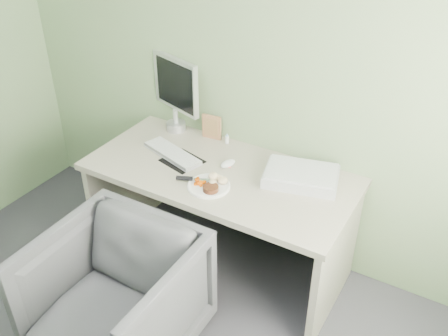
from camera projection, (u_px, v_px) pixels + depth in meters
The scene contains 15 objects.
wall_back at pixel (252, 51), 2.87m from camera, with size 3.50×3.50×0.00m, color gray.
desk at pixel (220, 196), 3.03m from camera, with size 1.60×0.75×0.73m.
plate at pixel (209, 186), 2.79m from camera, with size 0.24×0.24×0.01m, color white.
steak at pixel (211, 188), 2.74m from camera, with size 0.09×0.09×0.03m, color black.
potato_pile at pixel (217, 178), 2.80m from camera, with size 0.10×0.07×0.05m, color #A98352.
carrot_heap at pixel (200, 181), 2.79m from camera, with size 0.05×0.05×0.04m, color #FF6205.
steak_knife at pixel (191, 179), 2.82m from camera, with size 0.23×0.12×0.02m.
mousepad at pixel (182, 161), 3.03m from camera, with size 0.23×0.20×0.00m, color black.
keyboard at pixel (172, 153), 3.08m from camera, with size 0.42×0.12×0.02m, color white.
computer_mouse at pixel (228, 164), 2.97m from camera, with size 0.06×0.11×0.04m, color white.
photo_frame at pixel (212, 127), 3.23m from camera, with size 0.13×0.02×0.16m, color #976246.
eyedrop_bottle at pixel (227, 139), 3.19m from camera, with size 0.03×0.03×0.07m.
scanner at pixel (301, 177), 2.83m from camera, with size 0.41×0.28×0.06m, color #BABBC2.
monitor at pixel (176, 90), 3.23m from camera, with size 0.41×0.17×0.50m.
desk_chair at pixel (116, 298), 2.60m from camera, with size 0.76×0.78×0.71m, color #3B3C40.
Camera 1 is at (1.27, -0.49, 2.33)m, focal length 40.00 mm.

